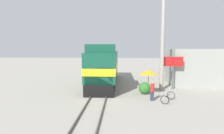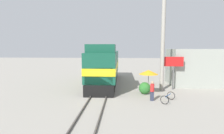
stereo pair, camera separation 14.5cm
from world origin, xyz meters
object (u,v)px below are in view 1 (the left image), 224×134
at_px(vendor_umbrella, 148,72).
at_px(person_bystander, 152,90).
at_px(bicycle, 168,97).
at_px(billboard_sign, 173,64).
at_px(locomotive, 104,67).
at_px(utility_pole, 163,38).

relative_size(vendor_umbrella, person_bystander, 1.42).
distance_m(vendor_umbrella, bicycle, 3.19).
xyz_separation_m(vendor_umbrella, person_bystander, (0.04, -1.99, -1.29)).
relative_size(person_bystander, bicycle, 0.97).
bearing_deg(billboard_sign, locomotive, 163.01).
bearing_deg(locomotive, billboard_sign, -16.99).
distance_m(billboard_sign, person_bystander, 5.50).
bearing_deg(bicycle, locomotive, 165.07).
xyz_separation_m(locomotive, billboard_sign, (7.74, -2.37, 0.59)).
relative_size(utility_pole, billboard_sign, 3.08).
bearing_deg(utility_pole, bicycle, -95.13).
xyz_separation_m(locomotive, person_bystander, (4.76, -6.61, -1.24)).
distance_m(person_bystander, bicycle, 1.43).
height_order(locomotive, billboard_sign, locomotive).
height_order(utility_pole, bicycle, utility_pole).
relative_size(vendor_umbrella, billboard_sign, 0.67).
xyz_separation_m(utility_pole, person_bystander, (-1.66, -3.87, -4.66)).
bearing_deg(vendor_umbrella, billboard_sign, 36.69).
relative_size(locomotive, vendor_umbrella, 5.24).
height_order(vendor_umbrella, bicycle, vendor_umbrella).
distance_m(utility_pole, vendor_umbrella, 4.22).
bearing_deg(person_bystander, utility_pole, 66.76).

